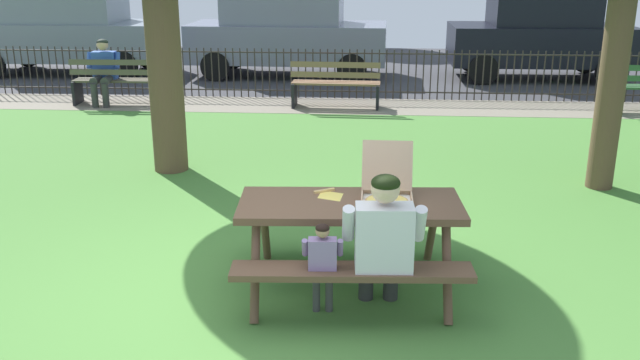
% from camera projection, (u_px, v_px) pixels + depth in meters
% --- Properties ---
extents(ground, '(28.00, 12.21, 0.02)m').
position_uv_depth(ground, '(282.00, 208.00, 7.69)').
color(ground, '#4C8338').
extents(cobblestone_walkway, '(28.00, 1.40, 0.01)m').
position_uv_depth(cobblestone_walkway, '(318.00, 106.00, 12.81)').
color(cobblestone_walkway, gray).
extents(street_asphalt, '(28.00, 7.60, 0.01)m').
position_uv_depth(street_asphalt, '(331.00, 68.00, 17.08)').
color(street_asphalt, '#38383D').
extents(picnic_table_foreground, '(1.88, 1.58, 0.79)m').
position_uv_depth(picnic_table_foreground, '(350.00, 222.00, 5.65)').
color(picnic_table_foreground, brown).
rests_on(picnic_table_foreground, ground).
extents(pizza_box_open, '(0.42, 0.49, 0.45)m').
position_uv_depth(pizza_box_open, '(387.00, 191.00, 5.60)').
color(pizza_box_open, tan).
rests_on(pizza_box_open, picnic_table_foreground).
extents(pizza_slice_on_table, '(0.28, 0.30, 0.02)m').
position_uv_depth(pizza_slice_on_table, '(329.00, 194.00, 5.76)').
color(pizza_slice_on_table, '#F2D358').
rests_on(pizza_slice_on_table, picnic_table_foreground).
extents(adult_at_table, '(0.62, 0.61, 1.19)m').
position_uv_depth(adult_at_table, '(383.00, 239.00, 5.15)').
color(adult_at_table, '#303030').
rests_on(adult_at_table, ground).
extents(child_at_table, '(0.31, 0.30, 0.81)m').
position_uv_depth(child_at_table, '(323.00, 260.00, 5.18)').
color(child_at_table, '#454545').
rests_on(child_at_table, ground).
extents(iron_fence_streetside, '(23.19, 0.03, 0.95)m').
position_uv_depth(iron_fence_streetside, '(320.00, 73.00, 13.32)').
color(iron_fence_streetside, '#2D2823').
rests_on(iron_fence_streetside, ground).
extents(park_bench_left, '(1.61, 0.51, 0.85)m').
position_uv_depth(park_bench_left, '(117.00, 82.00, 12.80)').
color(park_bench_left, brown).
rests_on(park_bench_left, ground).
extents(park_bench_center, '(1.61, 0.51, 0.85)m').
position_uv_depth(park_bench_center, '(336.00, 85.00, 12.53)').
color(park_bench_center, brown).
rests_on(park_bench_center, ground).
extents(person_on_park_bench, '(0.62, 0.61, 1.19)m').
position_uv_depth(person_on_park_bench, '(103.00, 69.00, 12.76)').
color(person_on_park_bench, '#343434').
rests_on(person_on_park_bench, ground).
extents(parked_car_left, '(4.43, 1.97, 1.94)m').
position_uv_depth(parked_car_left, '(68.00, 30.00, 15.99)').
color(parked_car_left, gray).
rests_on(parked_car_left, ground).
extents(parked_car_center, '(4.45, 2.01, 1.94)m').
position_uv_depth(parked_car_center, '(287.00, 31.00, 15.65)').
color(parked_car_center, slate).
rests_on(parked_car_center, ground).
extents(parked_car_right, '(3.91, 1.85, 1.98)m').
position_uv_depth(parked_car_right, '(540.00, 33.00, 15.27)').
color(parked_car_right, black).
rests_on(parked_car_right, ground).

